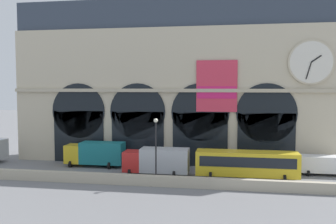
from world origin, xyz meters
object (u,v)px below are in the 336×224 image
(street_lamp_quayside, at_px, (156,142))
(bus_mideast, at_px, (247,163))
(box_truck_center, at_px, (157,161))
(van_east, at_px, (323,164))
(box_truck_midwest, at_px, (96,153))

(street_lamp_quayside, bearing_deg, bus_mideast, 19.89)
(bus_mideast, bearing_deg, box_truck_center, 178.30)
(bus_mideast, height_order, van_east, bus_mideast)
(box_truck_center, height_order, bus_mideast, box_truck_center)
(bus_mideast, distance_m, street_lamp_quayside, 10.37)
(bus_mideast, bearing_deg, van_east, 22.75)
(van_east, bearing_deg, box_truck_center, -169.83)
(van_east, xyz_separation_m, street_lamp_quayside, (-18.18, -7.08, 3.17))
(box_truck_midwest, height_order, bus_mideast, box_truck_midwest)
(box_truck_midwest, relative_size, bus_mideast, 0.68)
(box_truck_midwest, bearing_deg, bus_mideast, -10.56)
(box_truck_midwest, xyz_separation_m, street_lamp_quayside, (9.22, -6.89, 2.71))
(bus_mideast, xyz_separation_m, van_east, (8.75, 3.67, -0.54))
(box_truck_midwest, distance_m, van_east, 27.41)
(box_truck_midwest, height_order, box_truck_center, same)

